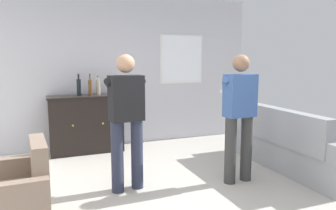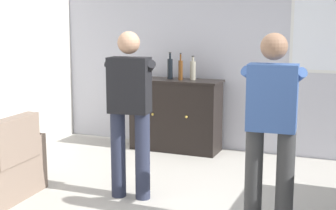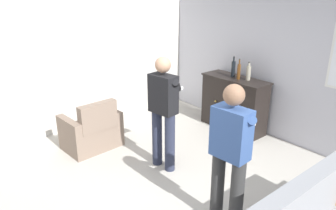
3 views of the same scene
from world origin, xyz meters
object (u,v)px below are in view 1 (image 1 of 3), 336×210
Objects in this scene: person_standing_right at (239,112)px; armchair at (16,200)px; person_standing_left at (126,116)px; sideboard_cabinet at (86,124)px; bottle_wine_green at (98,87)px; couch at (284,145)px; bottle_liquor_amber at (79,87)px; bottle_spirits_clear at (90,87)px.

armchair is at bearing -173.92° from person_standing_right.
person_standing_left is at bearing 169.94° from person_standing_right.
bottle_wine_green reaches higher than sideboard_cabinet.
couch is 3.63m from armchair.
person_standing_right is at bearing -51.55° from sideboard_cabinet.
bottle_liquor_amber reaches higher than armchair.
armchair is 0.72× the size of sideboard_cabinet.
person_standing_left is at bearing -79.60° from bottle_liquor_amber.
bottle_wine_green is (-2.39, 2.00, 0.78)m from couch.
sideboard_cabinet is 3.44× the size of bottle_spirits_clear.
person_standing_right is at bearing -168.37° from couch.
bottle_liquor_amber is 1.01× the size of bottle_spirits_clear.
person_standing_left is at bearing -82.35° from sideboard_cabinet.
person_standing_left reaches higher than bottle_spirits_clear.
armchair is at bearing -109.71° from bottle_liquor_amber.
armchair is at bearing -113.93° from bottle_spirits_clear.
bottle_liquor_amber is (-2.72, 1.98, 0.80)m from couch.
armchair is 2.48× the size of bottle_spirits_clear.
bottle_liquor_amber is (0.88, 2.45, 0.86)m from armchair.
couch is 1.79× the size of sideboard_cabinet.
sideboard_cabinet is 1.94m from person_standing_left.
bottle_spirits_clear is 0.22× the size of person_standing_left.
sideboard_cabinet is 0.66m from bottle_liquor_amber.
couch is 3.28m from bottle_spirits_clear.
person_standing_left reaches higher than sideboard_cabinet.
bottle_liquor_amber is at bearing 159.86° from bottle_spirits_clear.
bottle_liquor_amber is at bearing 70.29° from armchair.
bottle_spirits_clear is 2.65m from person_standing_right.
bottle_liquor_amber is 0.22× the size of person_standing_right.
armchair is 2.74m from bottle_liquor_amber.
person_standing_left reaches higher than bottle_wine_green.
sideboard_cabinet is at bearing -166.28° from bottle_wine_green.
armchair is 2.47× the size of bottle_liquor_amber.
sideboard_cabinet is 0.64m from bottle_spirits_clear.
person_standing_left is at bearing -84.73° from bottle_spirits_clear.
bottle_spirits_clear is 1.86m from person_standing_left.
sideboard_cabinet is 3.86× the size of bottle_wine_green.
person_standing_right reaches higher than couch.
bottle_wine_green is 0.88× the size of bottle_liquor_amber.
bottle_spirits_clear is at bearing -20.37° from sideboard_cabinet.
sideboard_cabinet is at bearing 159.63° from bottle_spirits_clear.
armchair is at bearing -172.47° from couch.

